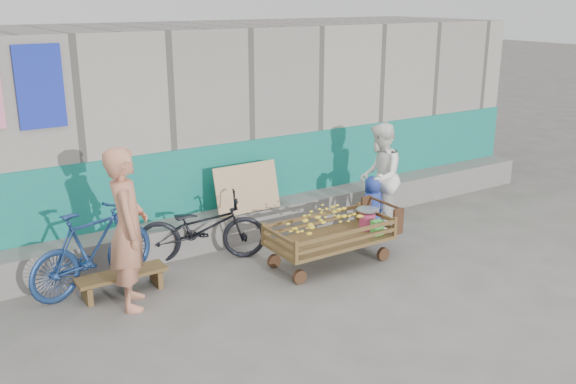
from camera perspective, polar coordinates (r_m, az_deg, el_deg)
ground at (r=7.59m, az=2.85°, el=-9.91°), size 80.00×80.00×0.00m
building_wall at (r=10.50m, az=-10.11°, el=5.98°), size 12.00×3.50×3.00m
banana_cart at (r=8.44m, az=3.59°, el=-3.20°), size 1.79×0.82×0.76m
bench at (r=8.00m, az=-14.54°, el=-7.42°), size 1.07×0.32×0.27m
vendor_man at (r=7.41m, az=-14.04°, el=-3.17°), size 0.64×0.79×1.88m
woman at (r=9.77m, az=8.16°, el=1.35°), size 1.01×1.00×1.64m
child at (r=9.60m, az=7.52°, el=-1.22°), size 0.45×0.30×0.90m
bicycle_dark at (r=8.68m, az=-7.70°, el=-3.21°), size 1.82×1.24×0.91m
bicycle_blue at (r=8.11m, az=-16.95°, el=-4.85°), size 1.78×0.97×1.03m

